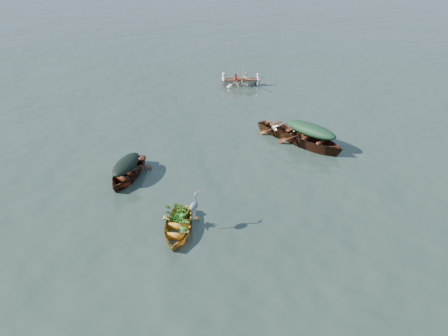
% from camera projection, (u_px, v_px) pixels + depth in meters
% --- Properties ---
extents(ground, '(140.00, 140.00, 0.00)m').
position_uv_depth(ground, '(220.00, 197.00, 16.13)').
color(ground, '#2E4137').
rests_on(ground, ground).
extents(yellow_dinghy, '(2.47, 3.28, 0.80)m').
position_uv_depth(yellow_dinghy, '(178.00, 232.00, 14.19)').
color(yellow_dinghy, '#B89223').
rests_on(yellow_dinghy, ground).
extents(dark_covered_boat, '(2.41, 3.94, 0.92)m').
position_uv_depth(dark_covered_boat, '(128.00, 178.00, 17.42)').
color(dark_covered_boat, '#532413').
rests_on(dark_covered_boat, ground).
extents(green_tarp_boat, '(5.16, 3.02, 1.19)m').
position_uv_depth(green_tarp_boat, '(309.00, 147.00, 20.07)').
color(green_tarp_boat, '#442210').
rests_on(green_tarp_boat, ground).
extents(open_wooden_boat, '(4.28, 2.48, 0.94)m').
position_uv_depth(open_wooden_boat, '(283.00, 137.00, 21.08)').
color(open_wooden_boat, brown).
rests_on(open_wooden_boat, ground).
extents(rowed_boat, '(3.82, 3.00, 0.88)m').
position_uv_depth(rowed_boat, '(241.00, 86.00, 28.53)').
color(rowed_boat, white).
rests_on(rowed_boat, ground).
extents(dark_tarp_cover, '(1.33, 2.17, 0.40)m').
position_uv_depth(dark_tarp_cover, '(126.00, 163.00, 17.12)').
color(dark_tarp_cover, black).
rests_on(dark_tarp_cover, dark_covered_boat).
extents(green_tarp_cover, '(2.84, 1.66, 0.52)m').
position_uv_depth(green_tarp_cover, '(311.00, 130.00, 19.68)').
color(green_tarp_cover, '#193D27').
rests_on(green_tarp_cover, green_tarp_boat).
extents(thwart_benches, '(2.18, 1.36, 0.04)m').
position_uv_depth(thwart_benches, '(284.00, 128.00, 20.86)').
color(thwart_benches, '#4A2611').
rests_on(thwart_benches, open_wooden_boat).
extents(heron, '(0.42, 0.48, 0.92)m').
position_uv_depth(heron, '(194.00, 210.00, 13.81)').
color(heron, gray).
rests_on(heron, yellow_dinghy).
extents(dinghy_weeds, '(1.02, 1.11, 0.60)m').
position_uv_depth(dinghy_weeds, '(180.00, 205.00, 14.35)').
color(dinghy_weeds, '#2B681B').
rests_on(dinghy_weeds, yellow_dinghy).
extents(rowers, '(2.79, 2.29, 0.76)m').
position_uv_depth(rowers, '(241.00, 73.00, 28.15)').
color(rowers, white).
rests_on(rowers, rowed_boat).
extents(oars, '(1.90, 2.52, 0.06)m').
position_uv_depth(oars, '(241.00, 79.00, 28.31)').
color(oars, brown).
rests_on(oars, rowed_boat).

